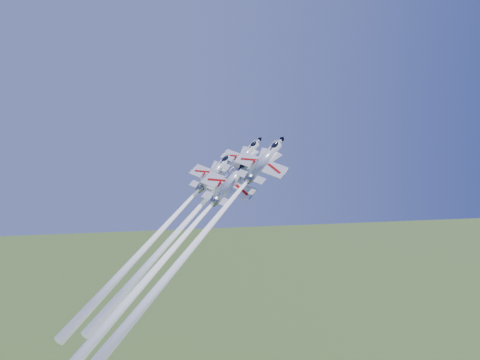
{
  "coord_description": "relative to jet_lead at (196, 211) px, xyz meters",
  "views": [
    {
      "loc": [
        -17.1,
        -109.48,
        102.56
      ],
      "look_at": [
        0.0,
        0.0,
        85.31
      ],
      "focal_mm": 40.0,
      "sensor_mm": 36.0,
      "label": 1
    }
  ],
  "objects": [
    {
      "name": "jet_slot",
      "position": [
        -4.82,
        -9.54,
        -4.62
      ],
      "size": [
        26.78,
        43.47,
        43.58
      ],
      "rotation": [
        0.47,
        0.29,
        -0.56
      ],
      "color": "white"
    },
    {
      "name": "jet_left",
      "position": [
        -5.27,
        -0.99,
        -1.82
      ],
      "size": [
        22.64,
        36.44,
        35.85
      ],
      "rotation": [
        0.47,
        0.29,
        -0.56
      ],
      "color": "white"
    },
    {
      "name": "jet_right",
      "position": [
        0.93,
        -9.07,
        -1.75
      ],
      "size": [
        27.96,
        45.95,
        47.34
      ],
      "rotation": [
        0.47,
        0.29,
        -0.56
      ],
      "color": "white"
    },
    {
      "name": "jet_lead",
      "position": [
        0.0,
        0.0,
        0.0
      ],
      "size": [
        23.7,
        38.96,
        40.14
      ],
      "rotation": [
        0.47,
        0.29,
        -0.56
      ],
      "color": "white"
    }
  ]
}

